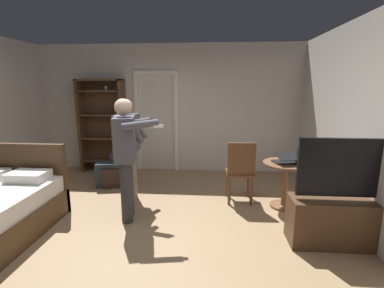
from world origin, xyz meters
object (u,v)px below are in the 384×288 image
(bookshelf, at_px, (103,123))
(laptop, at_px, (286,160))
(person_blue_shirt, at_px, (126,151))
(suitcase_small, at_px, (110,174))
(person_striped_shirt, at_px, (128,144))
(side_table, at_px, (285,177))
(wooden_chair, at_px, (240,170))
(suitcase_dark, at_px, (117,176))
(tv_flatscreen, at_px, (344,215))
(bottle_on_table, at_px, (298,157))

(bookshelf, relative_size, laptop, 5.04)
(person_blue_shirt, xyz_separation_m, suitcase_small, (-0.73, 1.21, -0.75))
(person_blue_shirt, height_order, person_striped_shirt, person_blue_shirt)
(side_table, bearing_deg, person_blue_shirt, -166.69)
(side_table, xyz_separation_m, laptop, (-0.02, -0.04, 0.28))
(bookshelf, distance_m, person_striped_shirt, 1.89)
(bookshelf, height_order, wooden_chair, bookshelf)
(person_blue_shirt, xyz_separation_m, suitcase_dark, (-0.61, 1.25, -0.79))
(bookshelf, bearing_deg, laptop, -25.95)
(tv_flatscreen, xyz_separation_m, side_table, (-0.42, 1.00, 0.11))
(bottle_on_table, relative_size, suitcase_dark, 0.55)
(tv_flatscreen, relative_size, person_blue_shirt, 0.76)
(side_table, distance_m, person_striped_shirt, 2.46)
(bottle_on_table, bearing_deg, side_table, 150.26)
(laptop, bearing_deg, wooden_chair, 167.17)
(laptop, bearing_deg, person_blue_shirt, -167.59)
(suitcase_small, bearing_deg, bookshelf, 105.36)
(side_table, height_order, suitcase_dark, side_table)
(side_table, bearing_deg, wooden_chair, 171.05)
(wooden_chair, bearing_deg, bottle_on_table, -12.93)
(side_table, relative_size, person_blue_shirt, 0.42)
(tv_flatscreen, bearing_deg, person_striped_shirt, 159.82)
(person_blue_shirt, relative_size, suitcase_dark, 3.41)
(tv_flatscreen, xyz_separation_m, suitcase_small, (-3.42, 1.68, -0.14))
(laptop, bearing_deg, side_table, 64.37)
(laptop, height_order, person_striped_shirt, person_striped_shirt)
(bookshelf, relative_size, suitcase_dark, 4.02)
(tv_flatscreen, height_order, suitcase_dark, tv_flatscreen)
(person_striped_shirt, relative_size, suitcase_dark, 3.34)
(side_table, distance_m, suitcase_small, 3.08)
(bottle_on_table, distance_m, person_striped_shirt, 2.56)
(laptop, xyz_separation_m, person_blue_shirt, (-2.24, -0.49, 0.22))
(person_blue_shirt, relative_size, suitcase_small, 3.64)
(laptop, relative_size, wooden_chair, 0.39)
(person_striped_shirt, distance_m, suitcase_small, 1.12)
(bookshelf, height_order, laptop, bookshelf)
(suitcase_dark, relative_size, suitcase_small, 1.07)
(person_blue_shirt, distance_m, suitcase_dark, 1.60)
(bookshelf, xyz_separation_m, person_striped_shirt, (1.03, -1.58, -0.11))
(bookshelf, bearing_deg, suitcase_dark, -58.14)
(tv_flatscreen, relative_size, suitcase_dark, 2.60)
(bookshelf, xyz_separation_m, tv_flatscreen, (3.87, -2.63, -0.69))
(wooden_chair, height_order, suitcase_small, wooden_chair)
(side_table, bearing_deg, laptop, -115.63)
(person_striped_shirt, xyz_separation_m, suitcase_small, (-0.58, 0.64, -0.72))
(bookshelf, xyz_separation_m, wooden_chair, (2.78, -1.52, -0.51))
(wooden_chair, bearing_deg, tv_flatscreen, -45.49)
(bookshelf, bearing_deg, person_blue_shirt, -61.31)
(person_striped_shirt, height_order, suitcase_small, person_striped_shirt)
(tv_flatscreen, height_order, suitcase_small, tv_flatscreen)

